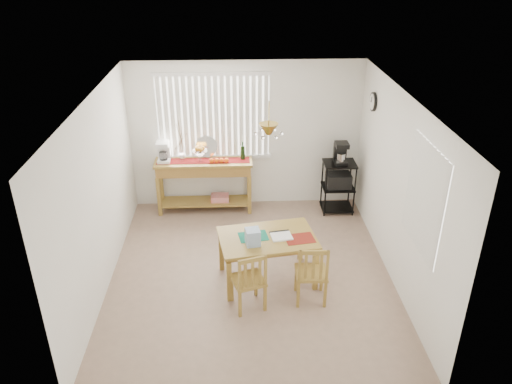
{
  "coord_description": "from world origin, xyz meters",
  "views": [
    {
      "loc": [
        -0.19,
        -5.92,
        4.3
      ],
      "look_at": [
        0.1,
        0.55,
        1.05
      ],
      "focal_mm": 35.0,
      "sensor_mm": 36.0,
      "label": 1
    }
  ],
  "objects_px": {
    "wire_cart": "(338,182)",
    "chair_left": "(249,281)",
    "sideboard": "(205,173)",
    "dining_table": "(267,242)",
    "chair_right": "(311,274)",
    "cart_items": "(341,153)"
  },
  "relations": [
    {
      "from": "dining_table",
      "to": "chair_left",
      "type": "xyz_separation_m",
      "value": [
        -0.27,
        -0.61,
        -0.2
      ]
    },
    {
      "from": "cart_items",
      "to": "chair_left",
      "type": "bearing_deg",
      "value": -122.39
    },
    {
      "from": "dining_table",
      "to": "chair_right",
      "type": "relative_size",
      "value": 1.6
    },
    {
      "from": "wire_cart",
      "to": "chair_left",
      "type": "bearing_deg",
      "value": -122.49
    },
    {
      "from": "chair_right",
      "to": "dining_table",
      "type": "bearing_deg",
      "value": 137.1
    },
    {
      "from": "chair_left",
      "to": "chair_right",
      "type": "bearing_deg",
      "value": 7.3
    },
    {
      "from": "wire_cart",
      "to": "chair_right",
      "type": "xyz_separation_m",
      "value": [
        -0.83,
        -2.48,
        -0.12
      ]
    },
    {
      "from": "wire_cart",
      "to": "chair_right",
      "type": "height_order",
      "value": "wire_cart"
    },
    {
      "from": "chair_left",
      "to": "chair_right",
      "type": "distance_m",
      "value": 0.82
    },
    {
      "from": "chair_left",
      "to": "dining_table",
      "type": "bearing_deg",
      "value": 65.99
    },
    {
      "from": "cart_items",
      "to": "dining_table",
      "type": "xyz_separation_m",
      "value": [
        -1.37,
        -1.98,
        -0.48
      ]
    },
    {
      "from": "sideboard",
      "to": "chair_right",
      "type": "relative_size",
      "value": 1.89
    },
    {
      "from": "wire_cart",
      "to": "cart_items",
      "type": "relative_size",
      "value": 2.43
    },
    {
      "from": "wire_cart",
      "to": "chair_left",
      "type": "distance_m",
      "value": 3.07
    },
    {
      "from": "cart_items",
      "to": "chair_right",
      "type": "xyz_separation_m",
      "value": [
        -0.83,
        -2.49,
        -0.67
      ]
    },
    {
      "from": "chair_right",
      "to": "chair_left",
      "type": "bearing_deg",
      "value": -172.7
    },
    {
      "from": "sideboard",
      "to": "chair_left",
      "type": "bearing_deg",
      "value": -75.98
    },
    {
      "from": "chair_left",
      "to": "cart_items",
      "type": "bearing_deg",
      "value": 57.61
    },
    {
      "from": "sideboard",
      "to": "dining_table",
      "type": "relative_size",
      "value": 1.18
    },
    {
      "from": "wire_cart",
      "to": "cart_items",
      "type": "distance_m",
      "value": 0.54
    },
    {
      "from": "wire_cart",
      "to": "dining_table",
      "type": "bearing_deg",
      "value": -124.84
    },
    {
      "from": "cart_items",
      "to": "sideboard",
      "type": "bearing_deg",
      "value": 176.67
    }
  ]
}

